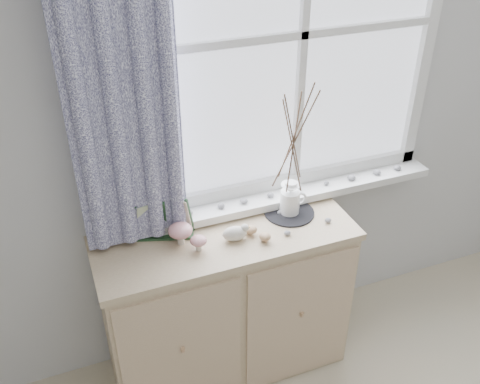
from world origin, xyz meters
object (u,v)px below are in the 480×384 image
(toadstool_cluster, at_px, (185,234))
(twig_pitcher, at_px, (294,138))
(botanical_book, at_px, (166,219))
(sideboard, at_px, (227,304))

(toadstool_cluster, relative_size, twig_pitcher, 0.23)
(botanical_book, height_order, toadstool_cluster, botanical_book)
(sideboard, relative_size, twig_pitcher, 1.71)
(toadstool_cluster, bearing_deg, botanical_book, 127.84)
(twig_pitcher, bearing_deg, toadstool_cluster, -167.80)
(sideboard, xyz_separation_m, botanical_book, (-0.25, 0.08, 0.53))
(botanical_book, xyz_separation_m, twig_pitcher, (0.59, -0.02, 0.30))
(toadstool_cluster, xyz_separation_m, twig_pitcher, (0.53, 0.06, 0.34))
(sideboard, bearing_deg, twig_pitcher, 9.68)
(toadstool_cluster, distance_m, twig_pitcher, 0.64)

